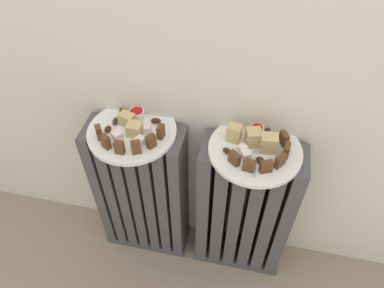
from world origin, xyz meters
name	(u,v)px	position (x,y,z in m)	size (l,w,h in m)	color
radiator_left	(143,194)	(-0.17, 0.28, 0.29)	(0.31, 0.12, 0.58)	#47474C
radiator_right	(244,212)	(0.17, 0.28, 0.29)	(0.31, 0.12, 0.58)	#47474C
plate_left	(132,131)	(-0.17, 0.28, 0.59)	(0.25, 0.25, 0.01)	white
plate_right	(255,150)	(0.17, 0.28, 0.59)	(0.25, 0.25, 0.01)	white
dark_cake_slice_left_0	(99,132)	(-0.25, 0.23, 0.61)	(0.03, 0.02, 0.04)	#56351E
dark_cake_slice_left_1	(106,142)	(-0.22, 0.20, 0.61)	(0.03, 0.02, 0.04)	#56351E
dark_cake_slice_left_2	(119,147)	(-0.18, 0.19, 0.61)	(0.03, 0.02, 0.04)	#56351E
dark_cake_slice_left_3	(136,147)	(-0.13, 0.20, 0.61)	(0.03, 0.02, 0.04)	#56351E
dark_cake_slice_left_4	(151,141)	(-0.10, 0.23, 0.61)	(0.03, 0.02, 0.04)	#56351E
dark_cake_slice_left_5	(161,132)	(-0.09, 0.27, 0.61)	(0.03, 0.02, 0.04)	#56351E
marble_cake_slice_left_0	(127,119)	(-0.19, 0.30, 0.61)	(0.04, 0.03, 0.04)	tan
marble_cake_slice_left_1	(135,129)	(-0.16, 0.26, 0.61)	(0.04, 0.04, 0.04)	tan
turkish_delight_left_0	(140,141)	(-0.13, 0.23, 0.60)	(0.02, 0.02, 0.02)	white
turkish_delight_left_1	(147,129)	(-0.13, 0.28, 0.60)	(0.02, 0.02, 0.02)	white
turkish_delight_left_2	(117,136)	(-0.20, 0.24, 0.60)	(0.02, 0.02, 0.02)	white
medjool_date_left_0	(115,121)	(-0.23, 0.30, 0.60)	(0.03, 0.01, 0.01)	#3D1E0F
medjool_date_left_1	(156,121)	(-0.12, 0.32, 0.60)	(0.03, 0.02, 0.02)	#3D1E0F
medjool_date_left_2	(108,129)	(-0.24, 0.26, 0.60)	(0.02, 0.02, 0.02)	#3D1E0F
medjool_date_left_3	(122,111)	(-0.22, 0.34, 0.60)	(0.03, 0.01, 0.02)	#3D1E0F
jam_bowl_left	(137,114)	(-0.18, 0.34, 0.60)	(0.04, 0.04, 0.02)	white
dark_cake_slice_right_0	(234,158)	(0.12, 0.22, 0.61)	(0.03, 0.01, 0.04)	#56351E
dark_cake_slice_right_1	(249,166)	(0.16, 0.20, 0.61)	(0.03, 0.01, 0.04)	#56351E
dark_cake_slice_right_2	(266,167)	(0.21, 0.21, 0.61)	(0.03, 0.01, 0.04)	#56351E
dark_cake_slice_right_3	(280,161)	(0.24, 0.23, 0.61)	(0.03, 0.01, 0.04)	#56351E
dark_cake_slice_right_4	(286,150)	(0.25, 0.27, 0.61)	(0.03, 0.01, 0.04)	#56351E
dark_cake_slice_right_5	(284,139)	(0.25, 0.32, 0.61)	(0.03, 0.01, 0.04)	#56351E
marble_cake_slice_right_0	(269,143)	(0.21, 0.28, 0.62)	(0.04, 0.04, 0.05)	tan
marble_cake_slice_right_1	(253,137)	(0.16, 0.30, 0.62)	(0.04, 0.04, 0.05)	tan
marble_cake_slice_right_2	(234,133)	(0.11, 0.30, 0.62)	(0.04, 0.03, 0.05)	tan
turkish_delight_right_0	(242,149)	(0.14, 0.26, 0.60)	(0.02, 0.02, 0.02)	white
turkish_delight_right_1	(246,155)	(0.15, 0.24, 0.60)	(0.02, 0.02, 0.02)	white
medjool_date_right_0	(268,130)	(0.20, 0.35, 0.60)	(0.03, 0.01, 0.02)	#3D1E0F
medjool_date_right_1	(238,130)	(0.12, 0.33, 0.60)	(0.02, 0.01, 0.01)	#3D1E0F
medjool_date_right_2	(260,160)	(0.19, 0.23, 0.60)	(0.03, 0.02, 0.02)	#3D1E0F
medjool_date_right_3	(227,151)	(0.10, 0.25, 0.60)	(0.02, 0.01, 0.02)	#3D1E0F
jam_bowl_right	(257,130)	(0.17, 0.34, 0.61)	(0.04, 0.04, 0.03)	white
fork	(255,160)	(0.18, 0.24, 0.59)	(0.02, 0.10, 0.00)	#B7B7BC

